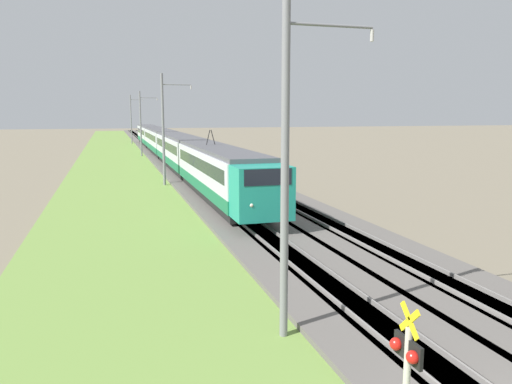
# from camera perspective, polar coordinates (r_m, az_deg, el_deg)

# --- Properties ---
(ballast_main) EXTENTS (240.00, 4.40, 0.30)m
(ballast_main) POSITION_cam_1_polar(r_m,az_deg,el_deg) (56.85, -9.16, 2.85)
(ballast_main) COLOR #605B56
(ballast_main) RESTS_ON ground
(ballast_adjacent) EXTENTS (240.00, 4.40, 0.30)m
(ballast_adjacent) POSITION_cam_1_polar(r_m,az_deg,el_deg) (57.50, -5.12, 3.00)
(ballast_adjacent) COLOR #605B56
(ballast_adjacent) RESTS_ON ground
(track_main) EXTENTS (240.00, 1.57, 0.45)m
(track_main) POSITION_cam_1_polar(r_m,az_deg,el_deg) (56.85, -9.16, 2.86)
(track_main) COLOR #4C4238
(track_main) RESTS_ON ground
(track_adjacent) EXTENTS (240.00, 1.57, 0.45)m
(track_adjacent) POSITION_cam_1_polar(r_m,az_deg,el_deg) (57.50, -5.12, 3.01)
(track_adjacent) COLOR #4C4238
(track_adjacent) RESTS_ON ground
(grass_verge) EXTENTS (240.00, 11.59, 0.12)m
(grass_verge) POSITION_cam_1_polar(r_m,az_deg,el_deg) (56.44, -14.63, 2.54)
(grass_verge) COLOR olive
(grass_verge) RESTS_ON ground
(passenger_train) EXTENTS (81.53, 2.94, 4.96)m
(passenger_train) POSITION_cam_1_polar(r_m,az_deg,el_deg) (63.58, -10.02, 5.43)
(passenger_train) COLOR teal
(passenger_train) RESTS_ON ground
(catenary_mast_near) EXTENTS (0.22, 2.56, 9.28)m
(catenary_mast_near) POSITION_cam_1_polar(r_m,az_deg,el_deg) (13.03, 3.56, 2.93)
(catenary_mast_near) COLOR slate
(catenary_mast_near) RESTS_ON ground
(catenary_mast_mid) EXTENTS (0.22, 2.56, 9.37)m
(catenary_mast_mid) POSITION_cam_1_polar(r_m,az_deg,el_deg) (42.53, -10.50, 7.09)
(catenary_mast_mid) COLOR slate
(catenary_mast_mid) RESTS_ON ground
(catenary_mast_far) EXTENTS (0.22, 2.56, 9.15)m
(catenary_mast_far) POSITION_cam_1_polar(r_m,az_deg,el_deg) (72.52, -13.01, 7.67)
(catenary_mast_far) COLOR slate
(catenary_mast_far) RESTS_ON ground
(catenary_mast_distant) EXTENTS (0.22, 2.56, 9.62)m
(catenary_mast_distant) POSITION_cam_1_polar(r_m,az_deg,el_deg) (102.57, -14.07, 8.10)
(catenary_mast_distant) COLOR slate
(catenary_mast_distant) RESTS_ON ground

